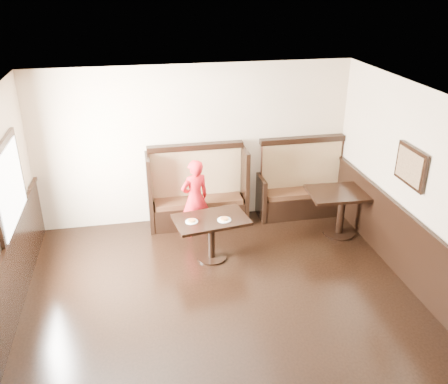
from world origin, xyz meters
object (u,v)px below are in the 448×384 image
object	(u,v)px
booth_neighbor	(301,189)
table_main	(211,228)
table_neighbor	(342,202)
booth_main	(198,195)
child	(195,198)

from	to	relation	value
booth_neighbor	table_main	size ratio (longest dim) A/B	1.37
table_neighbor	booth_main	bearing A→B (deg)	161.87
child	table_main	bearing A→B (deg)	80.86
table_main	booth_neighbor	bearing A→B (deg)	24.16
child	booth_neighbor	bearing A→B (deg)	173.00
booth_neighbor	table_main	world-z (taller)	booth_neighbor
booth_neighbor	child	world-z (taller)	booth_neighbor
booth_neighbor	table_neighbor	world-z (taller)	booth_neighbor
table_neighbor	child	xyz separation A→B (m)	(-2.45, 0.47, 0.08)
booth_neighbor	table_neighbor	bearing A→B (deg)	-66.32
table_main	child	xyz separation A→B (m)	(-0.14, 0.80, 0.14)
booth_neighbor	child	size ratio (longest dim) A/B	1.20
table_main	table_neighbor	world-z (taller)	table_neighbor
table_main	table_neighbor	xyz separation A→B (m)	(2.31, 0.33, 0.06)
booth_neighbor	child	distance (m)	2.11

